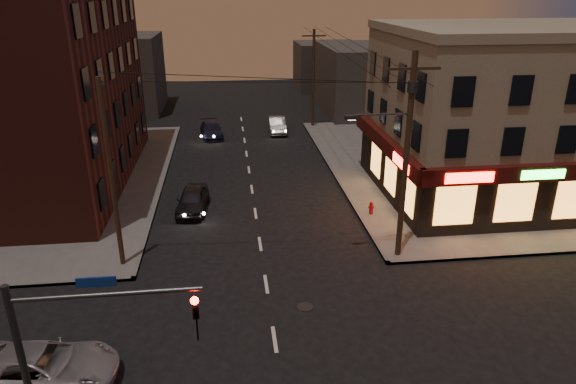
{
  "coord_description": "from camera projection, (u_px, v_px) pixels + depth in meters",
  "views": [
    {
      "loc": [
        -1.44,
        -16.24,
        12.65
      ],
      "look_at": [
        1.4,
        7.26,
        3.2
      ],
      "focal_mm": 32.0,
      "sensor_mm": 36.0,
      "label": 1
    }
  ],
  "objects": [
    {
      "name": "ground",
      "position": [
        274.0,
        339.0,
        19.83
      ],
      "size": [
        120.0,
        120.0,
        0.0
      ],
      "primitive_type": "plane",
      "color": "black",
      "rests_on": "ground"
    },
    {
      "name": "fire_hydrant",
      "position": [
        371.0,
        207.0,
        30.31
      ],
      "size": [
        0.35,
        0.35,
        0.78
      ],
      "rotation": [
        0.0,
        0.0,
        0.22
      ],
      "color": "maroon",
      "rests_on": "sidewalk_ne"
    },
    {
      "name": "suv_cross",
      "position": [
        40.0,
        368.0,
        17.31
      ],
      "size": [
        5.37,
        2.82,
        1.44
      ],
      "primitive_type": "imported",
      "rotation": [
        0.0,
        0.0,
        1.49
      ],
      "color": "gray",
      "rests_on": "ground"
    },
    {
      "name": "brick_apartment",
      "position": [
        23.0,
        87.0,
        33.26
      ],
      "size": [
        12.0,
        20.0,
        13.0
      ],
      "primitive_type": "cube",
      "color": "#471C16",
      "rests_on": "sidewalk_nw"
    },
    {
      "name": "traffic_signal",
      "position": [
        68.0,
        362.0,
        12.5
      ],
      "size": [
        4.49,
        0.32,
        6.47
      ],
      "color": "#333538",
      "rests_on": "ground"
    },
    {
      "name": "bg_building_ne_a",
      "position": [
        370.0,
        79.0,
        55.12
      ],
      "size": [
        10.0,
        12.0,
        7.0
      ],
      "primitive_type": "cube",
      "color": "#3F3D3A",
      "rests_on": "ground"
    },
    {
      "name": "sedan_mid",
      "position": [
        277.0,
        125.0,
        47.97
      ],
      "size": [
        1.54,
        4.28,
        1.4
      ],
      "primitive_type": "imported",
      "rotation": [
        0.0,
        0.0,
        -0.01
      ],
      "color": "slate",
      "rests_on": "ground"
    },
    {
      "name": "sedan_far",
      "position": [
        211.0,
        130.0,
        46.52
      ],
      "size": [
        2.36,
        4.64,
        1.29
      ],
      "primitive_type": "imported",
      "rotation": [
        0.0,
        0.0,
        0.13
      ],
      "color": "black",
      "rests_on": "ground"
    },
    {
      "name": "sidewalk_ne",
      "position": [
        484.0,
        164.0,
        39.32
      ],
      "size": [
        24.0,
        28.0,
        0.15
      ],
      "primitive_type": "cube",
      "color": "#514F4C",
      "rests_on": "ground"
    },
    {
      "name": "pizza_building",
      "position": [
        507.0,
        113.0,
        32.0
      ],
      "size": [
        15.85,
        12.85,
        10.5
      ],
      "color": "gray",
      "rests_on": "sidewalk_ne"
    },
    {
      "name": "utility_pole_west",
      "position": [
        111.0,
        177.0,
        23.34
      ],
      "size": [
        0.24,
        0.24,
        9.0
      ],
      "primitive_type": "cylinder",
      "color": "#382619",
      "rests_on": "sidewalk_nw"
    },
    {
      "name": "utility_pole_main",
      "position": [
        405.0,
        147.0,
        23.78
      ],
      "size": [
        4.2,
        0.44,
        10.0
      ],
      "color": "#382619",
      "rests_on": "sidewalk_ne"
    },
    {
      "name": "sedan_near",
      "position": [
        193.0,
        200.0,
        31.02
      ],
      "size": [
        2.07,
        4.35,
        1.43
      ],
      "primitive_type": "imported",
      "rotation": [
        0.0,
        0.0,
        -0.09
      ],
      "color": "black",
      "rests_on": "ground"
    },
    {
      "name": "utility_pole_far",
      "position": [
        313.0,
        79.0,
        48.36
      ],
      "size": [
        0.26,
        0.26,
        9.0
      ],
      "primitive_type": "cylinder",
      "color": "#382619",
      "rests_on": "sidewalk_ne"
    },
    {
      "name": "bg_building_ne_b",
      "position": [
        327.0,
        66.0,
        68.0
      ],
      "size": [
        8.0,
        8.0,
        6.0
      ],
      "primitive_type": "cube",
      "color": "#3F3D3A",
      "rests_on": "ground"
    },
    {
      "name": "bg_building_nw",
      "position": [
        118.0,
        73.0,
        55.62
      ],
      "size": [
        9.0,
        10.0,
        8.0
      ],
      "primitive_type": "cube",
      "color": "#3F3D3A",
      "rests_on": "ground"
    }
  ]
}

